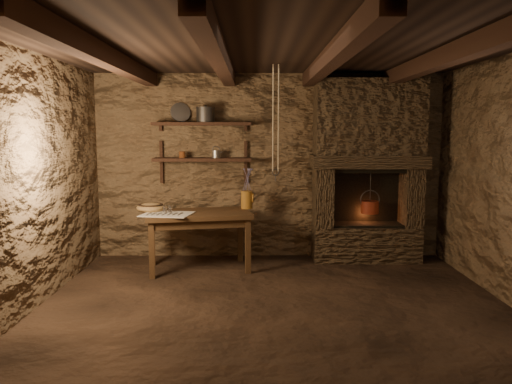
{
  "coord_description": "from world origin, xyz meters",
  "views": [
    {
      "loc": [
        -0.19,
        -4.54,
        1.67
      ],
      "look_at": [
        -0.17,
        0.9,
        1.0
      ],
      "focal_mm": 35.0,
      "sensor_mm": 36.0,
      "label": 1
    }
  ],
  "objects_px": {
    "stoneware_jug": "(247,191)",
    "red_pot": "(370,206)",
    "wooden_bowl": "(151,208)",
    "iron_stockpot": "(206,115)",
    "work_table": "(199,239)"
  },
  "relations": [
    {
      "from": "stoneware_jug",
      "to": "wooden_bowl",
      "type": "distance_m",
      "value": 1.19
    },
    {
      "from": "work_table",
      "to": "iron_stockpot",
      "type": "bearing_deg",
      "value": 73.31
    },
    {
      "from": "stoneware_jug",
      "to": "work_table",
      "type": "bearing_deg",
      "value": -165.64
    },
    {
      "from": "red_pot",
      "to": "iron_stockpot",
      "type": "bearing_deg",
      "value": 176.71
    },
    {
      "from": "iron_stockpot",
      "to": "wooden_bowl",
      "type": "bearing_deg",
      "value": -145.63
    },
    {
      "from": "iron_stockpot",
      "to": "work_table",
      "type": "bearing_deg",
      "value": -96.01
    },
    {
      "from": "stoneware_jug",
      "to": "red_pot",
      "type": "bearing_deg",
      "value": -6.73
    },
    {
      "from": "wooden_bowl",
      "to": "red_pot",
      "type": "height_order",
      "value": "red_pot"
    },
    {
      "from": "red_pot",
      "to": "wooden_bowl",
      "type": "bearing_deg",
      "value": -173.44
    },
    {
      "from": "wooden_bowl",
      "to": "red_pot",
      "type": "xyz_separation_m",
      "value": [
        2.72,
        0.31,
        -0.03
      ]
    },
    {
      "from": "stoneware_jug",
      "to": "iron_stockpot",
      "type": "relative_size",
      "value": 2.22
    },
    {
      "from": "wooden_bowl",
      "to": "iron_stockpot",
      "type": "height_order",
      "value": "iron_stockpot"
    },
    {
      "from": "wooden_bowl",
      "to": "red_pot",
      "type": "bearing_deg",
      "value": 6.56
    },
    {
      "from": "wooden_bowl",
      "to": "iron_stockpot",
      "type": "distance_m",
      "value": 1.35
    },
    {
      "from": "work_table",
      "to": "wooden_bowl",
      "type": "height_order",
      "value": "wooden_bowl"
    }
  ]
}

